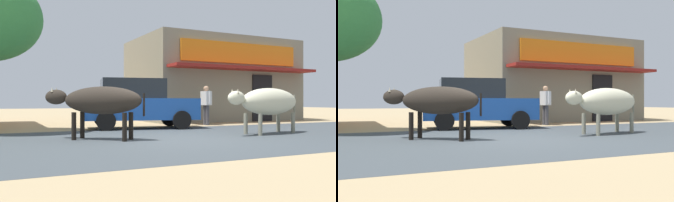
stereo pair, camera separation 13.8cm
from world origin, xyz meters
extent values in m
plane|color=tan|center=(0.00, 0.00, 0.00)|extent=(80.00, 80.00, 0.00)
cube|color=#3F464B|center=(0.00, 0.00, 0.00)|extent=(72.00, 6.56, 0.00)
cube|color=gray|center=(6.01, 7.49, 1.93)|extent=(7.53, 4.74, 3.85)
cube|color=orange|center=(6.01, 5.06, 3.00)|extent=(6.02, 0.10, 0.90)
cube|color=maroon|center=(6.01, 4.67, 2.31)|extent=(7.23, 0.90, 0.12)
cube|color=black|center=(7.20, 5.09, 1.05)|extent=(1.10, 0.06, 2.10)
cube|color=#1949A1|center=(0.65, 3.51, 0.65)|extent=(3.96, 2.40, 0.70)
cube|color=#1E2328|center=(0.38, 3.56, 1.32)|extent=(2.31, 1.92, 0.64)
cylinder|color=black|center=(2.00, 4.06, 0.30)|extent=(0.62, 0.30, 0.60)
cylinder|color=black|center=(1.65, 2.44, 0.30)|extent=(0.62, 0.30, 0.60)
cylinder|color=black|center=(-0.34, 4.57, 0.30)|extent=(0.62, 0.30, 0.60)
cylinder|color=black|center=(-0.70, 2.95, 0.30)|extent=(0.62, 0.30, 0.60)
ellipsoid|color=#2C261F|center=(-1.49, 0.48, 0.92)|extent=(1.87, 1.69, 0.65)
ellipsoid|color=#2C261F|center=(-2.42, 1.25, 1.00)|extent=(0.61, 0.57, 0.36)
cone|color=beige|center=(-2.53, 1.20, 1.18)|extent=(0.06, 0.06, 0.12)
cone|color=beige|center=(-2.40, 1.36, 1.18)|extent=(0.06, 0.06, 0.12)
cylinder|color=black|center=(-2.11, 0.71, 0.32)|extent=(0.11, 0.11, 0.65)
cylinder|color=black|center=(-1.84, 1.04, 0.32)|extent=(0.11, 0.11, 0.65)
cylinder|color=black|center=(-1.14, -0.08, 0.32)|extent=(0.11, 0.11, 0.65)
cylinder|color=black|center=(-0.88, 0.25, 0.32)|extent=(0.11, 0.11, 0.65)
cylinder|color=black|center=(-0.71, -0.16, 0.82)|extent=(0.05, 0.05, 0.52)
ellipsoid|color=beige|center=(3.16, 0.05, 0.90)|extent=(2.27, 1.09, 0.75)
ellipsoid|color=beige|center=(1.85, -0.18, 0.99)|extent=(0.60, 0.37, 0.36)
cone|color=beige|center=(1.81, -0.29, 1.17)|extent=(0.06, 0.06, 0.12)
cone|color=beige|center=(1.78, -0.09, 1.17)|extent=(0.06, 0.06, 0.12)
cylinder|color=gray|center=(2.51, -0.32, 0.29)|extent=(0.11, 0.11, 0.58)
cylinder|color=gray|center=(2.42, 0.18, 0.29)|extent=(0.11, 0.11, 0.58)
cylinder|color=gray|center=(3.91, -0.07, 0.29)|extent=(0.11, 0.11, 0.58)
cylinder|color=gray|center=(3.82, 0.42, 0.29)|extent=(0.11, 0.11, 0.58)
cylinder|color=gray|center=(4.29, 0.25, 0.80)|extent=(0.05, 0.05, 0.60)
cylinder|color=#3F3F47|center=(3.52, 4.05, 0.38)|extent=(0.14, 0.14, 0.75)
cylinder|color=#3F3F47|center=(3.52, 3.87, 0.38)|extent=(0.14, 0.14, 0.75)
cube|color=silver|center=(3.52, 3.96, 1.02)|extent=(0.28, 0.41, 0.53)
sphere|color=tan|center=(3.52, 3.96, 1.39)|extent=(0.20, 0.20, 0.20)
cylinder|color=silver|center=(3.52, 4.22, 1.05)|extent=(0.09, 0.09, 0.48)
cylinder|color=silver|center=(3.52, 3.70, 1.05)|extent=(0.09, 0.09, 0.48)
camera|label=1|loc=(-3.80, -7.77, 0.90)|focal=38.62mm
camera|label=2|loc=(-3.67, -7.83, 0.90)|focal=38.62mm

